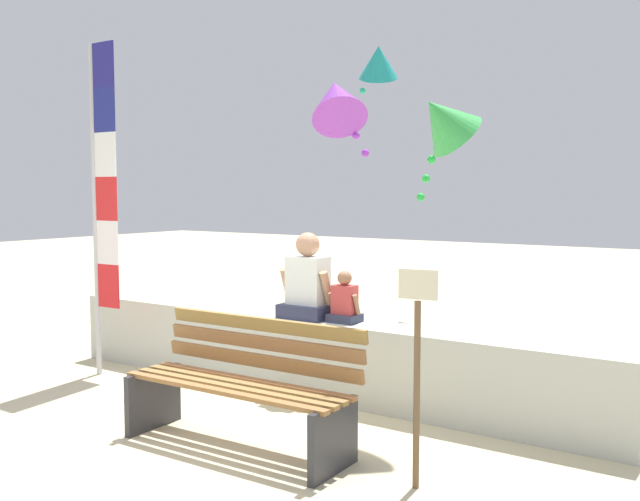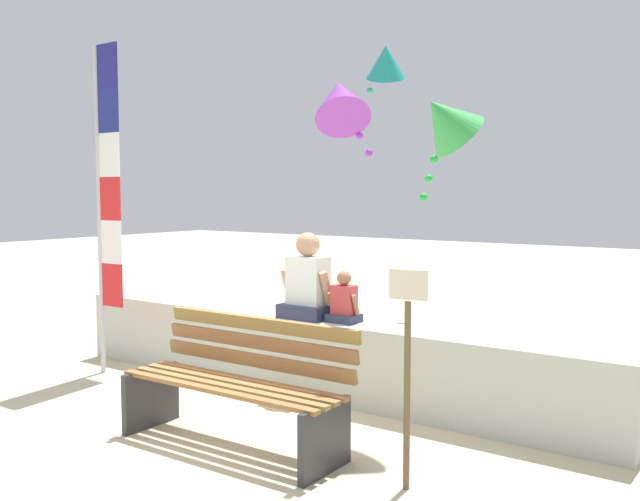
{
  "view_description": "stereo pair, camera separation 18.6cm",
  "coord_description": "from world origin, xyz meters",
  "px_view_note": "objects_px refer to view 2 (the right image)",
  "views": [
    {
      "loc": [
        3.5,
        -3.73,
        1.79
      ],
      "look_at": [
        0.08,
        1.4,
        1.28
      ],
      "focal_mm": 39.85,
      "sensor_mm": 36.0,
      "label": 1
    },
    {
      "loc": [
        3.65,
        -3.63,
        1.79
      ],
      "look_at": [
        0.08,
        1.4,
        1.28
      ],
      "focal_mm": 39.85,
      "sensor_mm": 36.0,
      "label": 2
    }
  ],
  "objects_px": {
    "kite_green": "(445,120)",
    "person_child": "(344,302)",
    "park_bench": "(238,386)",
    "person_adult": "(308,285)",
    "kite_teal": "(385,62)",
    "kite_purple": "(341,100)",
    "sign_post": "(407,361)",
    "flag_banner": "(106,191)"
  },
  "relations": [
    {
      "from": "kite_purple",
      "to": "person_child",
      "type": "bearing_deg",
      "value": -54.95
    },
    {
      "from": "person_adult",
      "to": "flag_banner",
      "type": "bearing_deg",
      "value": -163.23
    },
    {
      "from": "flag_banner",
      "to": "person_adult",
      "type": "bearing_deg",
      "value": 16.77
    },
    {
      "from": "person_adult",
      "to": "kite_green",
      "type": "bearing_deg",
      "value": 52.91
    },
    {
      "from": "park_bench",
      "to": "sign_post",
      "type": "height_order",
      "value": "sign_post"
    },
    {
      "from": "kite_green",
      "to": "sign_post",
      "type": "height_order",
      "value": "kite_green"
    },
    {
      "from": "person_child",
      "to": "kite_purple",
      "type": "xyz_separation_m",
      "value": [
        -0.8,
        1.14,
        1.88
      ]
    },
    {
      "from": "park_bench",
      "to": "sign_post",
      "type": "xyz_separation_m",
      "value": [
        1.34,
        0.02,
        0.37
      ]
    },
    {
      "from": "kite_green",
      "to": "sign_post",
      "type": "distance_m",
      "value": 3.03
    },
    {
      "from": "person_child",
      "to": "sign_post",
      "type": "distance_m",
      "value": 1.86
    },
    {
      "from": "person_adult",
      "to": "kite_purple",
      "type": "bearing_deg",
      "value": 110.11
    },
    {
      "from": "park_bench",
      "to": "kite_green",
      "type": "height_order",
      "value": "kite_green"
    },
    {
      "from": "park_bench",
      "to": "kite_purple",
      "type": "height_order",
      "value": "kite_purple"
    },
    {
      "from": "person_child",
      "to": "kite_purple",
      "type": "height_order",
      "value": "kite_purple"
    },
    {
      "from": "park_bench",
      "to": "sign_post",
      "type": "relative_size",
      "value": 1.3
    },
    {
      "from": "person_child",
      "to": "person_adult",
      "type": "bearing_deg",
      "value": -179.94
    },
    {
      "from": "kite_teal",
      "to": "kite_green",
      "type": "xyz_separation_m",
      "value": [
        1.75,
        -1.92,
        -0.98
      ]
    },
    {
      "from": "sign_post",
      "to": "park_bench",
      "type": "bearing_deg",
      "value": -179.14
    },
    {
      "from": "flag_banner",
      "to": "kite_purple",
      "type": "height_order",
      "value": "flag_banner"
    },
    {
      "from": "kite_green",
      "to": "sign_post",
      "type": "xyz_separation_m",
      "value": [
        0.91,
        -2.36,
        -1.66
      ]
    },
    {
      "from": "person_child",
      "to": "flag_banner",
      "type": "height_order",
      "value": "flag_banner"
    },
    {
      "from": "person_adult",
      "to": "kite_green",
      "type": "distance_m",
      "value": 1.98
    },
    {
      "from": "park_bench",
      "to": "kite_purple",
      "type": "distance_m",
      "value": 3.47
    },
    {
      "from": "person_adult",
      "to": "person_child",
      "type": "xyz_separation_m",
      "value": [
        0.38,
        0.0,
        -0.12
      ]
    },
    {
      "from": "park_bench",
      "to": "person_child",
      "type": "height_order",
      "value": "person_child"
    },
    {
      "from": "kite_teal",
      "to": "kite_green",
      "type": "bearing_deg",
      "value": -47.54
    },
    {
      "from": "park_bench",
      "to": "person_adult",
      "type": "xyz_separation_m",
      "value": [
        -0.37,
        1.33,
        0.55
      ]
    },
    {
      "from": "park_bench",
      "to": "kite_green",
      "type": "bearing_deg",
      "value": 79.76
    },
    {
      "from": "person_adult",
      "to": "park_bench",
      "type": "bearing_deg",
      "value": -74.61
    },
    {
      "from": "kite_teal",
      "to": "sign_post",
      "type": "xyz_separation_m",
      "value": [
        2.66,
        -4.28,
        -2.64
      ]
    },
    {
      "from": "kite_green",
      "to": "person_child",
      "type": "bearing_deg",
      "value": -111.46
    },
    {
      "from": "kite_purple",
      "to": "sign_post",
      "type": "distance_m",
      "value": 3.78
    },
    {
      "from": "park_bench",
      "to": "kite_green",
      "type": "distance_m",
      "value": 3.16
    },
    {
      "from": "person_adult",
      "to": "person_child",
      "type": "distance_m",
      "value": 0.4
    },
    {
      "from": "kite_teal",
      "to": "sign_post",
      "type": "height_order",
      "value": "kite_teal"
    },
    {
      "from": "kite_purple",
      "to": "sign_post",
      "type": "bearing_deg",
      "value": -49.13
    },
    {
      "from": "person_child",
      "to": "kite_teal",
      "type": "distance_m",
      "value": 4.15
    },
    {
      "from": "park_bench",
      "to": "kite_purple",
      "type": "bearing_deg",
      "value": 107.6
    },
    {
      "from": "kite_teal",
      "to": "sign_post",
      "type": "relative_size",
      "value": 0.79
    },
    {
      "from": "flag_banner",
      "to": "kite_green",
      "type": "xyz_separation_m",
      "value": [
        2.78,
        1.65,
        0.66
      ]
    },
    {
      "from": "park_bench",
      "to": "sign_post",
      "type": "bearing_deg",
      "value": 0.86
    },
    {
      "from": "kite_green",
      "to": "kite_teal",
      "type": "bearing_deg",
      "value": 132.46
    }
  ]
}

